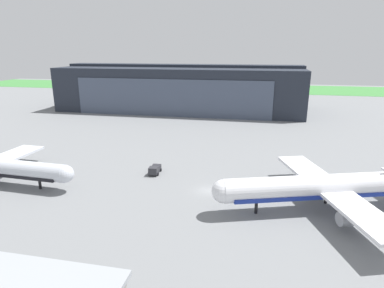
% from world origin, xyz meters
% --- Properties ---
extents(ground_plane, '(440.00, 440.00, 0.00)m').
position_xyz_m(ground_plane, '(0.00, 0.00, 0.00)').
color(ground_plane, slate).
extents(grass_field_strip, '(440.00, 56.00, 0.08)m').
position_xyz_m(grass_field_strip, '(0.00, 183.08, 0.04)').
color(grass_field_strip, '#41863F').
rests_on(grass_field_strip, ground_plane).
extents(maintenance_hangar, '(109.89, 41.18, 20.76)m').
position_xyz_m(maintenance_hangar, '(-27.36, 91.62, 9.92)').
color(maintenance_hangar, '#232833').
rests_on(maintenance_hangar, ground_plane).
extents(airliner_near_left, '(38.66, 34.71, 13.68)m').
position_xyz_m(airliner_near_left, '(21.56, -3.65, 4.30)').
color(airliner_near_left, white).
rests_on(airliner_near_left, ground_plane).
extents(ops_van, '(2.61, 4.75, 1.97)m').
position_xyz_m(ops_van, '(-13.48, 6.83, 1.01)').
color(ops_van, '#2D2D33').
rests_on(ops_van, ground_plane).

